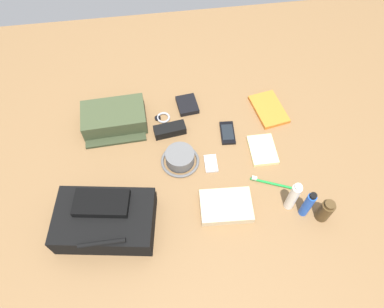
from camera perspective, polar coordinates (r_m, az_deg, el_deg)
ground_plane at (r=1.53m, az=0.00°, el=-1.04°), size 2.64×2.02×0.02m
backpack at (r=1.37m, az=-13.76°, el=-10.18°), size 0.39×0.28×0.14m
toiletry_pouch at (r=1.63m, az=-12.38°, el=5.63°), size 0.28×0.22×0.08m
bucket_hat at (r=1.49m, az=-1.94°, el=-0.68°), size 0.16×0.16×0.06m
cologne_bottle at (r=1.44m, az=20.59°, el=-8.50°), size 0.05×0.05×0.12m
deodorant_spray at (r=1.41m, az=18.06°, el=-7.71°), size 0.03×0.03×0.15m
toothpaste_tube at (r=1.40m, az=15.88°, el=-6.60°), size 0.04×0.04×0.17m
paperback_novel at (r=1.71m, az=12.20°, el=7.01°), size 0.16×0.22×0.02m
cell_phone at (r=1.60m, az=5.71°, el=3.40°), size 0.07×0.12×0.01m
media_player at (r=1.50m, az=3.04°, el=-1.52°), size 0.05×0.09×0.01m
wristwatch at (r=1.65m, az=-4.74°, el=5.83°), size 0.07×0.06×0.01m
toothbrush at (r=1.49m, az=12.49°, el=-4.56°), size 0.18×0.08×0.02m
wallet at (r=1.68m, az=-0.77°, el=7.89°), size 0.10×0.12×0.02m
notepad at (r=1.56m, az=11.26°, el=0.61°), size 0.11×0.15×0.02m
folded_towel at (r=1.40m, az=5.47°, el=-8.32°), size 0.21×0.15×0.04m
sunglasses_case at (r=1.58m, az=-3.58°, el=3.88°), size 0.15×0.07×0.04m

